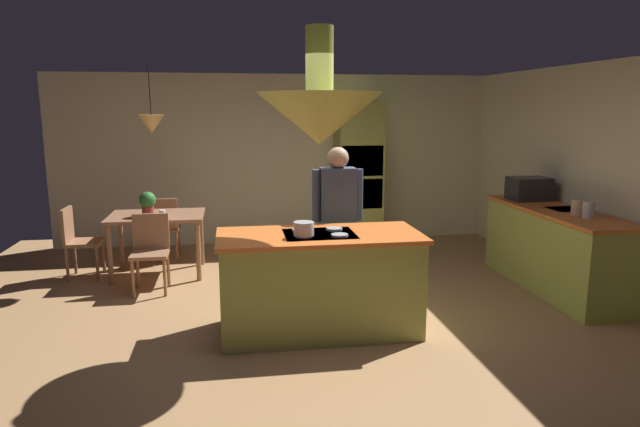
# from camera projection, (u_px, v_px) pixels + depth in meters

# --- Properties ---
(ground) EXTENTS (8.16, 8.16, 0.00)m
(ground) POSITION_uv_depth(u_px,v_px,m) (316.00, 323.00, 5.36)
(ground) COLOR #AD7F51
(wall_back) EXTENTS (6.80, 0.10, 2.55)m
(wall_back) POSITION_uv_depth(u_px,v_px,m) (282.00, 159.00, 8.47)
(wall_back) COLOR beige
(wall_back) RESTS_ON ground
(wall_right) EXTENTS (0.10, 7.20, 2.55)m
(wall_right) POSITION_uv_depth(u_px,v_px,m) (606.00, 180.00, 6.01)
(wall_right) COLOR beige
(wall_right) RESTS_ON ground
(kitchen_island) EXTENTS (1.85, 0.85, 0.95)m
(kitchen_island) POSITION_uv_depth(u_px,v_px,m) (320.00, 283.00, 5.08)
(kitchen_island) COLOR #A0A84C
(kitchen_island) RESTS_ON ground
(counter_run_right) EXTENTS (0.73, 2.18, 0.93)m
(counter_run_right) POSITION_uv_depth(u_px,v_px,m) (555.00, 248.00, 6.29)
(counter_run_right) COLOR #A0A84C
(counter_run_right) RESTS_ON ground
(oven_tower) EXTENTS (0.66, 0.62, 2.16)m
(oven_tower) POSITION_uv_depth(u_px,v_px,m) (358.00, 174.00, 8.28)
(oven_tower) COLOR #A0A84C
(oven_tower) RESTS_ON ground
(dining_table) EXTENTS (1.13, 0.82, 0.76)m
(dining_table) POSITION_uv_depth(u_px,v_px,m) (157.00, 223.00, 6.82)
(dining_table) COLOR #976646
(dining_table) RESTS_ON ground
(person_at_island) EXTENTS (0.53, 0.22, 1.66)m
(person_at_island) POSITION_uv_depth(u_px,v_px,m) (338.00, 216.00, 5.71)
(person_at_island) COLOR tan
(person_at_island) RESTS_ON ground
(range_hood) EXTENTS (1.10, 1.10, 1.00)m
(range_hood) POSITION_uv_depth(u_px,v_px,m) (319.00, 115.00, 4.80)
(range_hood) COLOR #A0A84C
(pendant_light_over_table) EXTENTS (0.32, 0.32, 0.82)m
(pendant_light_over_table) POSITION_uv_depth(u_px,v_px,m) (151.00, 124.00, 6.59)
(pendant_light_over_table) COLOR #E0B266
(chair_facing_island) EXTENTS (0.40, 0.40, 0.87)m
(chair_facing_island) POSITION_uv_depth(u_px,v_px,m) (150.00, 247.00, 6.23)
(chair_facing_island) COLOR #976646
(chair_facing_island) RESTS_ON ground
(chair_by_back_wall) EXTENTS (0.40, 0.40, 0.87)m
(chair_by_back_wall) POSITION_uv_depth(u_px,v_px,m) (164.00, 224.00, 7.46)
(chair_by_back_wall) COLOR #976646
(chair_by_back_wall) RESTS_ON ground
(chair_at_corner) EXTENTS (0.40, 0.40, 0.87)m
(chair_at_corner) POSITION_uv_depth(u_px,v_px,m) (77.00, 238.00, 6.70)
(chair_at_corner) COLOR #976646
(chair_at_corner) RESTS_ON ground
(potted_plant_on_table) EXTENTS (0.20, 0.20, 0.30)m
(potted_plant_on_table) POSITION_uv_depth(u_px,v_px,m) (148.00, 202.00, 6.66)
(potted_plant_on_table) COLOR #99382D
(potted_plant_on_table) RESTS_ON dining_table
(cup_on_table) EXTENTS (0.07, 0.07, 0.09)m
(cup_on_table) POSITION_uv_depth(u_px,v_px,m) (162.00, 214.00, 6.61)
(cup_on_table) COLOR white
(cup_on_table) RESTS_ON dining_table
(canister_flour) EXTENTS (0.12, 0.12, 0.17)m
(canister_flour) POSITION_uv_depth(u_px,v_px,m) (589.00, 210.00, 5.67)
(canister_flour) COLOR silver
(canister_flour) RESTS_ON counter_run_right
(canister_sugar) EXTENTS (0.13, 0.13, 0.16)m
(canister_sugar) POSITION_uv_depth(u_px,v_px,m) (578.00, 207.00, 5.85)
(canister_sugar) COLOR #E0B78C
(canister_sugar) RESTS_ON counter_run_right
(microwave_on_counter) EXTENTS (0.46, 0.36, 0.28)m
(microwave_on_counter) POSITION_uv_depth(u_px,v_px,m) (529.00, 189.00, 6.80)
(microwave_on_counter) COLOR #232326
(microwave_on_counter) RESTS_ON counter_run_right
(cooking_pot_on_cooktop) EXTENTS (0.18, 0.18, 0.12)m
(cooking_pot_on_cooktop) POSITION_uv_depth(u_px,v_px,m) (304.00, 229.00, 4.83)
(cooking_pot_on_cooktop) COLOR #B2B2B7
(cooking_pot_on_cooktop) RESTS_ON kitchen_island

